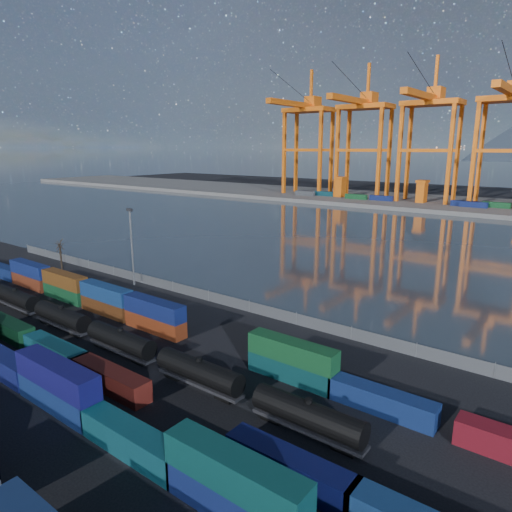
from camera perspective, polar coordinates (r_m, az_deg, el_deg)
The scene contains 13 objects.
ground at distance 65.02m, azimuth -16.72°, elevation -13.57°, with size 700.00×700.00×0.00m, color black.
harbor_water at distance 148.93m, azimuth 17.78°, elevation 1.58°, with size 700.00×700.00×0.00m, color #2B363E.
far_quay at distance 249.26m, azimuth 26.10°, elevation 5.62°, with size 700.00×70.00×2.00m, color #514F4C.
container_row_south at distance 60.04m, azimuth -24.84°, elevation -14.06°, with size 140.40×2.68×5.71m.
container_row_mid at distance 69.36m, azimuth -23.53°, elevation -10.86°, with size 142.96×2.58×5.51m.
container_row_north at distance 78.83m, azimuth -14.64°, elevation -6.83°, with size 141.44×2.49×5.30m.
tanker_string at distance 74.97m, azimuth -20.07°, elevation -8.46°, with size 90.43×2.78×3.97m.
waterfront_fence at distance 82.48m, azimuth -0.85°, elevation -6.35°, with size 160.12×0.12×2.20m.
bare_tree at distance 119.89m, azimuth -23.23°, elevation 0.20°, with size 2.01×1.97×7.58m.
yard_light_mast at distance 99.75m, azimuth -15.28°, elevation 1.60°, with size 1.60×0.40×16.60m.
gantry_cranes at distance 243.01m, azimuth 25.04°, elevation 15.83°, with size 202.79×53.36×72.26m.
quay_containers at distance 237.34m, azimuth 22.83°, elevation 6.17°, with size 172.58×10.99×2.60m.
straddle_carriers at distance 239.34m, azimuth 25.19°, elevation 7.09°, with size 140.00×7.00×11.10m.
Camera 1 is at (48.02, -32.99, 28.86)m, focal length 32.00 mm.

